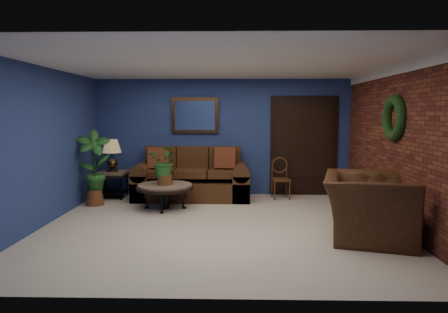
{
  "coord_description": "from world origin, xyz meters",
  "views": [
    {
      "loc": [
        0.23,
        -6.15,
        1.78
      ],
      "look_at": [
        0.07,
        0.55,
        1.04
      ],
      "focal_mm": 32.0,
      "sensor_mm": 36.0,
      "label": 1
    }
  ],
  "objects_px": {
    "coffee_table": "(165,187)",
    "end_table": "(113,178)",
    "sofa": "(192,181)",
    "armchair": "(368,207)",
    "side_chair": "(280,175)",
    "table_lamp": "(112,152)"
  },
  "relations": [
    {
      "from": "sofa",
      "to": "table_lamp",
      "type": "bearing_deg",
      "value": -178.66
    },
    {
      "from": "coffee_table",
      "to": "side_chair",
      "type": "distance_m",
      "value": 2.46
    },
    {
      "from": "sofa",
      "to": "end_table",
      "type": "bearing_deg",
      "value": -178.66
    },
    {
      "from": "end_table",
      "to": "side_chair",
      "type": "xyz_separation_m",
      "value": [
        3.51,
        0.06,
        0.06
      ]
    },
    {
      "from": "table_lamp",
      "to": "side_chair",
      "type": "height_order",
      "value": "table_lamp"
    },
    {
      "from": "sofa",
      "to": "side_chair",
      "type": "distance_m",
      "value": 1.84
    },
    {
      "from": "end_table",
      "to": "armchair",
      "type": "distance_m",
      "value": 5.15
    },
    {
      "from": "end_table",
      "to": "table_lamp",
      "type": "bearing_deg",
      "value": -90.0
    },
    {
      "from": "coffee_table",
      "to": "armchair",
      "type": "distance_m",
      "value": 3.59
    },
    {
      "from": "coffee_table",
      "to": "end_table",
      "type": "height_order",
      "value": "end_table"
    },
    {
      "from": "sofa",
      "to": "armchair",
      "type": "distance_m",
      "value": 3.83
    },
    {
      "from": "sofa",
      "to": "table_lamp",
      "type": "relative_size",
      "value": 3.66
    },
    {
      "from": "coffee_table",
      "to": "armchair",
      "type": "relative_size",
      "value": 0.77
    },
    {
      "from": "sofa",
      "to": "table_lamp",
      "type": "xyz_separation_m",
      "value": [
        -1.67,
        -0.04,
        0.63
      ]
    },
    {
      "from": "table_lamp",
      "to": "armchair",
      "type": "height_order",
      "value": "table_lamp"
    },
    {
      "from": "sofa",
      "to": "end_table",
      "type": "xyz_separation_m",
      "value": [
        -1.67,
        -0.04,
        0.08
      ]
    },
    {
      "from": "coffee_table",
      "to": "table_lamp",
      "type": "relative_size",
      "value": 1.65
    },
    {
      "from": "table_lamp",
      "to": "coffee_table",
      "type": "bearing_deg",
      "value": -36.5
    },
    {
      "from": "armchair",
      "to": "sofa",
      "type": "bearing_deg",
      "value": 62.07
    },
    {
      "from": "coffee_table",
      "to": "armchair",
      "type": "bearing_deg",
      "value": -27.45
    },
    {
      "from": "end_table",
      "to": "side_chair",
      "type": "relative_size",
      "value": 0.72
    },
    {
      "from": "sofa",
      "to": "coffee_table",
      "type": "xyz_separation_m",
      "value": [
        -0.41,
        -0.97,
        0.05
      ]
    }
  ]
}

